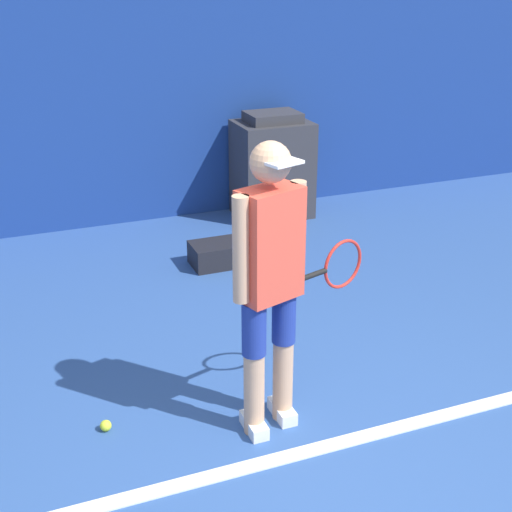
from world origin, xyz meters
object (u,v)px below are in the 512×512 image
at_px(tennis_ball, 106,426).
at_px(covered_chair, 272,167).
at_px(equipment_bag, 228,252).
at_px(tennis_player, 271,277).

height_order(tennis_ball, covered_chair, covered_chair).
bearing_deg(covered_chair, equipment_bag, -129.81).
bearing_deg(equipment_bag, tennis_player, -103.63).
height_order(tennis_ball, equipment_bag, equipment_bag).
distance_m(tennis_ball, equipment_bag, 2.55).
distance_m(tennis_player, equipment_bag, 2.56).
relative_size(tennis_ball, covered_chair, 0.06).
bearing_deg(tennis_ball, equipment_bag, 54.01).
relative_size(tennis_player, tennis_ball, 25.31).
bearing_deg(equipment_bag, covered_chair, 50.19).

